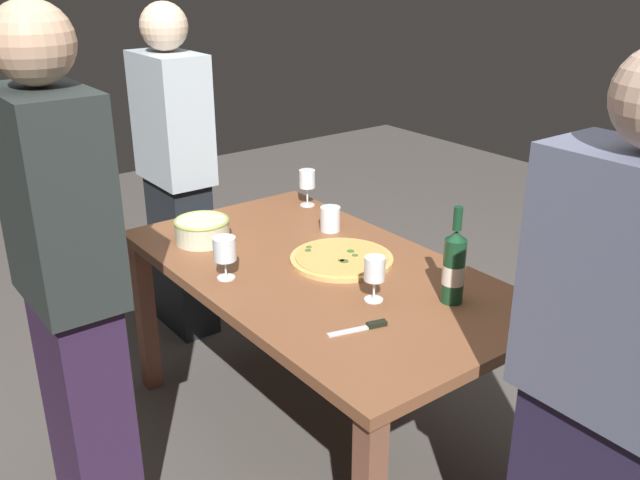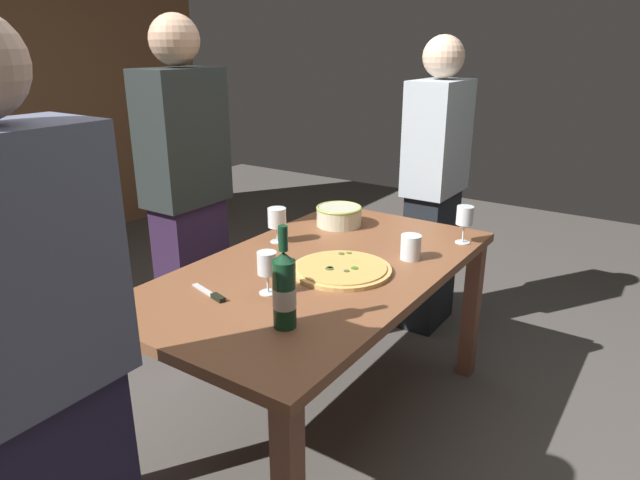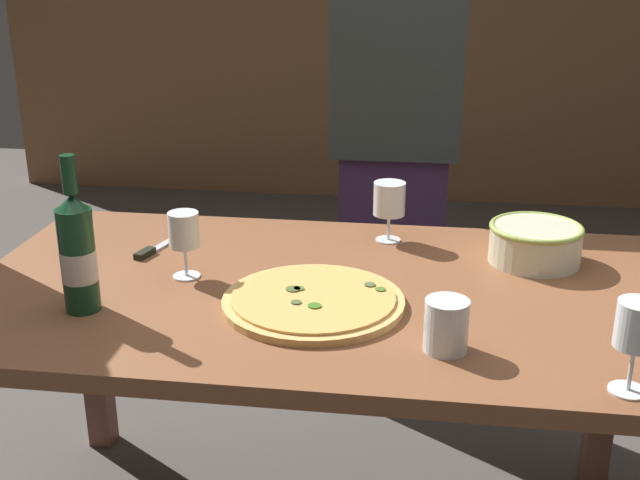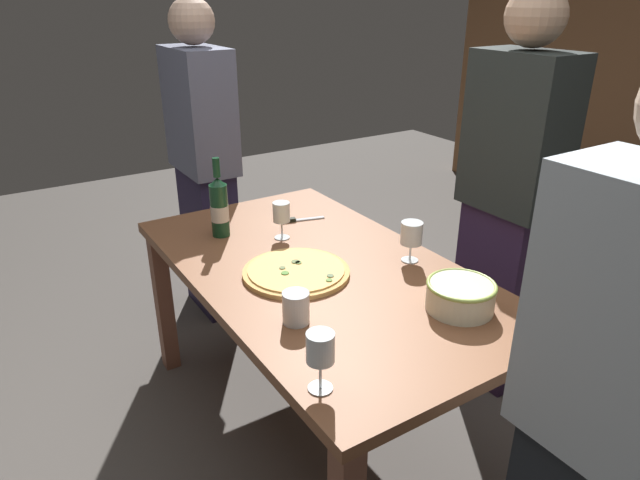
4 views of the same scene
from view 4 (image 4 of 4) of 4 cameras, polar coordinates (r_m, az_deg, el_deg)
name	(u,v)px [view 4 (image 4 of 4)]	position (r m, az deg, el deg)	size (l,w,h in m)	color
ground_plane	(320,424)	(2.53, 0.00, -18.14)	(8.00, 8.00, 0.00)	#514B46
dining_table	(320,289)	(2.14, 0.00, -5.01)	(1.60, 0.90, 0.75)	brown
pizza	(296,271)	(2.05, -2.46, -3.18)	(0.39, 0.39, 0.03)	#DFAD60
serving_bowl	(461,295)	(1.87, 14.04, -5.42)	(0.22, 0.22, 0.09)	beige
wine_bottle	(219,207)	(2.36, -10.16, 3.35)	(0.07, 0.07, 0.34)	#153F23
wine_glass_near_pizza	(281,214)	(2.31, -3.93, 2.64)	(0.07, 0.07, 0.16)	white
wine_glass_by_bottle	(320,349)	(1.44, 0.03, -11.01)	(0.07, 0.07, 0.17)	white
wine_glass_far_left	(412,234)	(2.13, 9.25, 0.61)	(0.08, 0.08, 0.16)	white
cup_amber	(296,308)	(1.75, -2.46, -6.85)	(0.08, 0.08, 0.10)	white
pizza_knife	(297,220)	(2.52, -2.35, 2.07)	(0.07, 0.20, 0.02)	silver
person_host	(617,442)	(1.40, 27.89, -17.64)	(0.41, 0.24, 1.64)	black
person_guest_left	(204,166)	(3.06, -11.65, 7.40)	(0.44, 0.24, 1.67)	#27203E
person_guest_right	(509,201)	(2.51, 18.60, 3.81)	(0.40, 0.24, 1.72)	#301E3B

